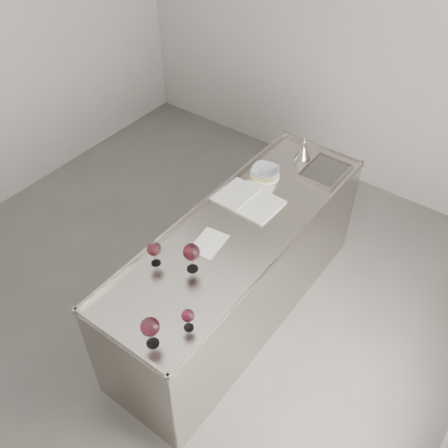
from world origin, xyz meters
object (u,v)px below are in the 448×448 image
Objects in this scene: wine_glass_left at (154,249)px; wine_glass_middle at (191,253)px; notebook at (249,200)px; ceramic_bowl at (265,171)px; wine_funnel at (303,152)px; counter at (239,271)px; wine_glass_small at (188,316)px; wine_glass_right at (150,328)px.

wine_glass_middle reaches higher than wine_glass_left.
wine_glass_middle reaches higher than notebook.
wine_funnel is at bearing 72.78° from ceramic_bowl.
counter is 12.06× the size of wine_funnel.
ceramic_bowl is 1.06× the size of wine_funnel.
counter is 11.38× the size of ceramic_bowl.
notebook is at bearing 107.71° from wine_glass_small.
wine_glass_middle is 1.12m from ceramic_bowl.
wine_glass_right is at bearing -83.90° from wine_funnel.
notebook is (-0.36, 1.14, -0.10)m from wine_glass_small.
notebook is at bearing 113.40° from counter.
wine_glass_small is (0.10, 0.20, -0.04)m from wine_glass_right.
ceramic_bowl is at bearing 101.43° from wine_glass_right.
notebook is at bearing -77.94° from ceramic_bowl.
wine_glass_left is at bearing -155.18° from wine_glass_middle.
wine_glass_left is at bearing -111.90° from counter.
wine_glass_middle is at bearing -81.66° from ceramic_bowl.
wine_glass_small is (0.25, -0.88, 0.58)m from counter.
wine_glass_middle is 1.01× the size of ceramic_bowl.
wine_glass_small is at bearing -73.52° from ceramic_bowl.
wine_funnel is at bearing 96.10° from wine_glass_right.
notebook is at bearing -93.95° from wine_funnel.
wine_glass_right reaches higher than wine_glass_left.
wine_funnel reaches higher than wine_glass_left.
wine_glass_small is at bearing -53.33° from wine_glass_middle.
wine_glass_small is at bearing 64.76° from wine_glass_right.
wine_glass_left is (-0.25, -0.61, 0.60)m from counter.
counter is 13.15× the size of wine_glass_left.
wine_glass_right is at bearing -78.57° from ceramic_bowl.
wine_glass_left is 0.25m from wine_glass_middle.
counter is at bearing 68.10° from wine_glass_left.
counter is 0.89m from wine_glass_left.
counter is 0.80m from ceramic_bowl.
wine_glass_right is 1.01× the size of ceramic_bowl.
wine_glass_right is (0.40, -0.47, 0.02)m from wine_glass_left.
wine_glass_right is at bearing -72.81° from wine_glass_middle.
wine_glass_middle is (0.22, 0.10, 0.02)m from wine_glass_left.
wine_glass_left reaches higher than counter.
counter is 15.64× the size of wine_glass_small.
wine_glass_middle is 1.49m from wine_funnel.
wine_glass_middle and wine_glass_right have the same top height.
wine_glass_left is 0.90m from notebook.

